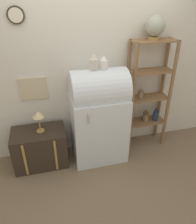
# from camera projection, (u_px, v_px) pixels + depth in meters

# --- Properties ---
(ground_plane) EXTENTS (12.00, 12.00, 0.00)m
(ground_plane) POSITION_uv_depth(u_px,v_px,m) (103.00, 165.00, 3.27)
(ground_plane) COLOR #7A664C
(wall_back) EXTENTS (7.00, 0.09, 2.70)m
(wall_back) POSITION_uv_depth(u_px,v_px,m) (93.00, 66.00, 3.09)
(wall_back) COLOR silver
(wall_back) RESTS_ON ground_plane
(refrigerator) EXTENTS (0.78, 0.62, 1.40)m
(refrigerator) POSITION_uv_depth(u_px,v_px,m) (99.00, 115.00, 3.14)
(refrigerator) COLOR silver
(refrigerator) RESTS_ON ground_plane
(suitcase_trunk) EXTENTS (0.75, 0.47, 0.56)m
(suitcase_trunk) POSITION_uv_depth(u_px,v_px,m) (40.00, 148.00, 3.18)
(suitcase_trunk) COLOR #33281E
(suitcase_trunk) RESTS_ON ground_plane
(shelf_unit) EXTENTS (0.65, 0.30, 1.70)m
(shelf_unit) POSITION_uv_depth(u_px,v_px,m) (148.00, 94.00, 3.33)
(shelf_unit) COLOR olive
(shelf_unit) RESTS_ON ground_plane
(globe) EXTENTS (0.26, 0.26, 0.30)m
(globe) POSITION_uv_depth(u_px,v_px,m) (155.00, 27.00, 2.86)
(globe) COLOR #AD8942
(globe) RESTS_ON shelf_unit
(vase_left) EXTENTS (0.11, 0.11, 0.21)m
(vase_left) POSITION_uv_depth(u_px,v_px,m) (94.00, 62.00, 2.75)
(vase_left) COLOR beige
(vase_left) RESTS_ON refrigerator
(vase_center) EXTENTS (0.11, 0.11, 0.17)m
(vase_center) POSITION_uv_depth(u_px,v_px,m) (104.00, 63.00, 2.78)
(vase_center) COLOR white
(vase_center) RESTS_ON refrigerator
(desk_lamp) EXTENTS (0.16, 0.16, 0.32)m
(desk_lamp) POSITION_uv_depth(u_px,v_px,m) (38.00, 116.00, 2.93)
(desk_lamp) COLOR #AD8942
(desk_lamp) RESTS_ON suitcase_trunk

